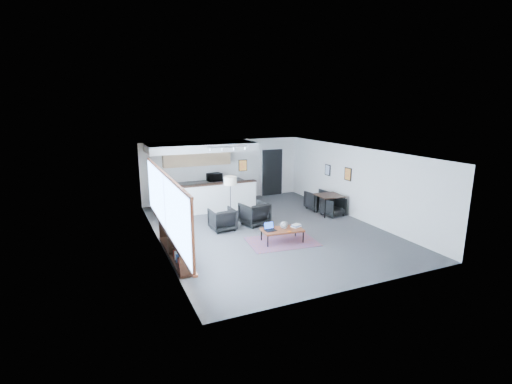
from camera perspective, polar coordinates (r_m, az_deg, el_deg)
name	(u,v)px	position (r m, az deg, el deg)	size (l,w,h in m)	color
room	(268,191)	(12.06, 1.86, 0.09)	(7.02, 9.02, 2.62)	#454548
window	(165,205)	(10.16, -13.79, -1.89)	(0.10, 5.95, 1.66)	#8CBFFF
console	(175,245)	(10.39, -12.41, -8.03)	(0.35, 3.00, 0.80)	black
kitchenette	(201,173)	(15.05, -8.41, 2.88)	(4.20, 1.96, 2.60)	white
doorway	(272,172)	(16.98, 2.43, 3.14)	(1.10, 0.12, 2.15)	black
track_light	(228,148)	(13.64, -4.38, 6.81)	(1.60, 0.07, 0.15)	silver
wall_art_lower	(348,174)	(14.14, 13.95, 2.68)	(0.03, 0.38, 0.48)	black
wall_art_upper	(328,170)	(15.18, 10.97, 3.34)	(0.03, 0.34, 0.44)	black
kilim_rug	(282,242)	(11.35, 4.02, -7.61)	(2.18, 1.60, 0.01)	#61384C
coffee_table	(282,230)	(11.23, 4.05, -5.88)	(1.28, 0.77, 0.40)	brown
laptop	(270,228)	(11.11, 2.10, -5.53)	(0.34, 0.29, 0.24)	black
ceramic_pot	(284,225)	(11.23, 4.35, -5.09)	(0.23, 0.23, 0.23)	gray
book_stack	(296,226)	(11.45, 6.19, -5.17)	(0.35, 0.31, 0.09)	silver
coaster	(289,231)	(11.04, 5.16, -6.06)	(0.11, 0.11, 0.01)	#E5590C
armchair_left	(222,218)	(12.29, -5.20, -4.06)	(0.77, 0.72, 0.79)	black
armchair_right	(254,213)	(12.78, -0.25, -3.18)	(0.84, 0.78, 0.86)	black
floor_lamp	(230,182)	(13.10, -3.99, 1.51)	(0.54, 0.54, 1.60)	black
dining_table	(329,197)	(14.19, 11.22, -0.71)	(0.95, 0.95, 0.75)	black
dining_chair_near	(333,207)	(14.18, 11.75, -2.29)	(0.62, 0.58, 0.63)	black
dining_chair_far	(318,201)	(14.87, 9.47, -1.34)	(0.68, 0.64, 0.70)	black
microwave	(214,176)	(15.70, -6.43, 2.44)	(0.59, 0.33, 0.40)	black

